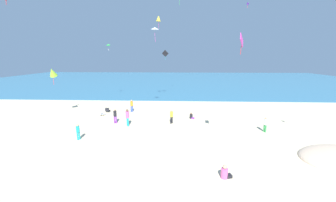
% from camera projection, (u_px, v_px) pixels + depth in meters
% --- Properties ---
extents(ground_plane, '(120.00, 120.00, 0.00)m').
position_uv_depth(ground_plane, '(169.00, 122.00, 21.03)').
color(ground_plane, beige).
extents(ocean_water, '(120.00, 60.00, 0.05)m').
position_uv_depth(ocean_water, '(174.00, 80.00, 60.11)').
color(ocean_water, teal).
rests_on(ocean_water, ground_plane).
extents(beach_chair_far_left, '(0.85, 0.85, 0.61)m').
position_uv_depth(beach_chair_far_left, '(102.00, 113.00, 23.21)').
color(beach_chair_far_left, white).
rests_on(beach_chair_far_left, ground_plane).
extents(beach_chair_mid_beach, '(0.63, 0.65, 0.58)m').
position_uv_depth(beach_chair_mid_beach, '(108.00, 110.00, 24.66)').
color(beach_chair_mid_beach, black).
rests_on(beach_chair_mid_beach, ground_plane).
extents(person_0, '(0.39, 0.39, 1.57)m').
position_uv_depth(person_0, '(115.00, 115.00, 20.33)').
color(person_0, purple).
rests_on(person_0, ground_plane).
extents(person_1, '(0.49, 0.49, 1.76)m').
position_uv_depth(person_1, '(127.00, 116.00, 19.50)').
color(person_1, '#19ADB2').
rests_on(person_1, ground_plane).
extents(person_2, '(0.61, 0.54, 0.68)m').
position_uv_depth(person_2, '(191.00, 116.00, 22.07)').
color(person_2, black).
rests_on(person_2, ground_plane).
extents(person_3, '(0.41, 0.41, 1.47)m').
position_uv_depth(person_3, '(172.00, 116.00, 20.28)').
color(person_3, black).
rests_on(person_3, ground_plane).
extents(person_5, '(0.39, 0.39, 1.43)m').
position_uv_depth(person_5, '(265.00, 124.00, 17.92)').
color(person_5, green).
rests_on(person_5, ground_plane).
extents(person_6, '(0.72, 0.51, 0.83)m').
position_uv_depth(person_6, '(225.00, 173.00, 11.14)').
color(person_6, '#D8599E').
rests_on(person_6, ground_plane).
extents(person_7, '(0.38, 0.38, 1.38)m').
position_uv_depth(person_7, '(78.00, 131.00, 16.24)').
color(person_7, '#19ADB2').
rests_on(person_7, ground_plane).
extents(person_8, '(0.42, 0.42, 1.57)m').
position_uv_depth(person_8, '(132.00, 105.00, 24.67)').
color(person_8, blue).
rests_on(person_8, ground_plane).
extents(kite_white, '(0.81, 0.69, 1.65)m').
position_uv_depth(kite_white, '(155.00, 28.00, 22.30)').
color(kite_white, white).
extents(kite_magenta, '(0.45, 0.84, 1.33)m').
position_uv_depth(kite_magenta, '(242.00, 40.00, 12.03)').
color(kite_magenta, '#DB3DA8').
extents(kite_lime, '(0.99, 1.28, 2.01)m').
position_uv_depth(kite_lime, '(52.00, 72.00, 21.72)').
color(kite_lime, '#99DB33').
extents(kite_green, '(0.62, 0.80, 1.08)m').
position_uv_depth(kite_green, '(108.00, 45.00, 30.46)').
color(kite_green, green).
extents(kite_purple, '(0.26, 0.46, 0.87)m').
position_uv_depth(kite_purple, '(248.00, 4.00, 30.81)').
color(kite_purple, purple).
extents(kite_yellow, '(0.76, 0.73, 1.70)m').
position_uv_depth(kite_yellow, '(159.00, 18.00, 26.35)').
color(kite_yellow, yellow).
extents(kite_black, '(1.13, 0.37, 1.62)m').
position_uv_depth(kite_black, '(165.00, 54.00, 31.77)').
color(kite_black, black).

